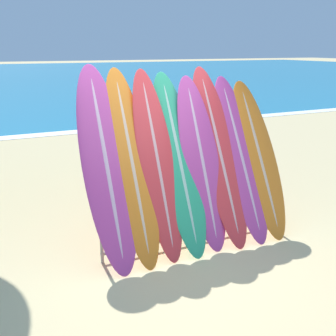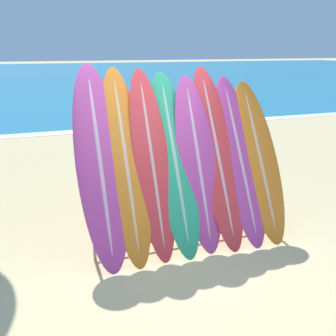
% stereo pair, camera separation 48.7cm
% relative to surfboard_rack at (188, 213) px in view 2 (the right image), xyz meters
% --- Properties ---
extents(ground_plane, '(160.00, 160.00, 0.00)m').
position_rel_surfboard_rack_xyz_m(ground_plane, '(-0.34, -0.34, -0.46)').
color(ground_plane, tan).
extents(ocean_water, '(120.00, 60.00, 0.01)m').
position_rel_surfboard_rack_xyz_m(ocean_water, '(-0.34, 37.42, -0.46)').
color(ocean_water, teal).
rests_on(ocean_water, ground_plane).
extents(surfboard_rack, '(2.60, 0.04, 0.84)m').
position_rel_surfboard_rack_xyz_m(surfboard_rack, '(0.00, 0.00, 0.00)').
color(surfboard_rack, gray).
rests_on(surfboard_rack, ground_plane).
extents(surfboard_slot_0, '(0.60, 1.29, 2.41)m').
position_rel_surfboard_rack_xyz_m(surfboard_slot_0, '(-1.13, 0.17, 0.75)').
color(surfboard_slot_0, '#B23D8E').
rests_on(surfboard_slot_0, ground_plane).
extents(surfboard_slot_1, '(0.52, 1.27, 2.37)m').
position_rel_surfboard_rack_xyz_m(surfboard_slot_1, '(-0.80, 0.15, 0.72)').
color(surfboard_slot_1, orange).
rests_on(surfboard_slot_1, ground_plane).
extents(surfboard_slot_2, '(0.49, 1.16, 2.35)m').
position_rel_surfboard_rack_xyz_m(surfboard_slot_2, '(-0.47, 0.13, 0.71)').
color(surfboard_slot_2, red).
rests_on(surfboard_slot_2, ground_plane).
extents(surfboard_slot_3, '(0.55, 1.25, 2.30)m').
position_rel_surfboard_rack_xyz_m(surfboard_slot_3, '(-0.15, 0.13, 0.69)').
color(surfboard_slot_3, '#289E70').
rests_on(surfboard_slot_3, ground_plane).
extents(surfboard_slot_4, '(0.55, 1.08, 2.24)m').
position_rel_surfboard_rack_xyz_m(surfboard_slot_4, '(0.17, 0.10, 0.66)').
color(surfboard_slot_4, '#B23D8E').
rests_on(surfboard_slot_4, ground_plane).
extents(surfboard_slot_5, '(0.54, 1.34, 2.35)m').
position_rel_surfboard_rack_xyz_m(surfboard_slot_5, '(0.49, 0.16, 0.72)').
color(surfboard_slot_5, red).
rests_on(surfboard_slot_5, ground_plane).
extents(surfboard_slot_6, '(0.54, 1.30, 2.21)m').
position_rel_surfboard_rack_xyz_m(surfboard_slot_6, '(0.82, 0.12, 0.65)').
color(surfboard_slot_6, '#B23D8E').
rests_on(surfboard_slot_6, ground_plane).
extents(surfboard_slot_7, '(0.58, 1.26, 2.14)m').
position_rel_surfboard_rack_xyz_m(surfboard_slot_7, '(1.13, 0.10, 0.61)').
color(surfboard_slot_7, orange).
rests_on(surfboard_slot_7, ground_plane).
extents(person_near_water, '(0.23, 0.26, 1.53)m').
position_rel_surfboard_rack_xyz_m(person_near_water, '(2.06, 3.14, 0.38)').
color(person_near_water, '#A87A5B').
rests_on(person_near_water, ground_plane).
extents(person_mid_beach, '(0.21, 0.26, 1.56)m').
position_rel_surfboard_rack_xyz_m(person_mid_beach, '(-0.32, 2.80, 0.39)').
color(person_mid_beach, '#A87A5B').
rests_on(person_mid_beach, ground_plane).
extents(person_far_left, '(0.29, 0.31, 1.81)m').
position_rel_surfboard_rack_xyz_m(person_far_left, '(0.56, 7.08, 0.53)').
color(person_far_left, '#846047').
rests_on(person_far_left, ground_plane).
extents(person_far_right, '(0.29, 0.24, 1.69)m').
position_rel_surfboard_rack_xyz_m(person_far_right, '(0.20, 4.55, 0.46)').
color(person_far_right, tan).
rests_on(person_far_right, ground_plane).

